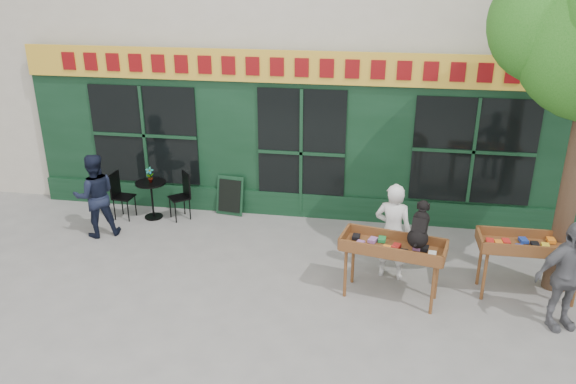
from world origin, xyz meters
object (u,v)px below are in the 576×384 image
at_px(bistro_table, 152,193).
at_px(man_left, 95,196).
at_px(woman, 393,231).
at_px(book_cart_center, 393,249).
at_px(man_right, 566,276).
at_px(dog, 420,224).
at_px(book_cart_right, 531,247).

distance_m(bistro_table, man_left, 1.17).
bearing_deg(woman, man_left, 5.03).
relative_size(book_cart_center, woman, 0.99).
bearing_deg(man_left, man_right, 137.37).
distance_m(woman, bistro_table, 4.95).
relative_size(dog, woman, 0.37).
bearing_deg(dog, book_cart_center, -176.49).
bearing_deg(book_cart_right, dog, -165.36).
relative_size(bistro_table, man_left, 0.48).
bearing_deg(woman, book_cart_center, 101.64).
bearing_deg(man_left, book_cart_right, 142.53).
relative_size(woman, man_left, 1.02).
height_order(book_cart_center, woman, woman).
height_order(book_cart_right, man_right, man_right).
xyz_separation_m(man_right, bistro_table, (-7.03, 2.52, -0.25)).
xyz_separation_m(book_cart_right, man_right, (0.30, -0.75, -0.03)).
bearing_deg(book_cart_center, dog, 3.51).
distance_m(dog, man_left, 5.92).
relative_size(dog, bistro_table, 0.79).
height_order(book_cart_center, man_right, man_right).
xyz_separation_m(book_cart_center, book_cart_right, (2.03, 0.41, 0.00)).
relative_size(book_cart_right, man_right, 0.95).
bearing_deg(man_left, bistro_table, -158.68).
height_order(woman, man_left, woman).
bearing_deg(book_cart_right, bistro_table, 164.69).
distance_m(dog, book_cart_right, 1.80).
height_order(dog, bistro_table, dog).
relative_size(dog, book_cart_right, 0.40).
height_order(book_cart_center, man_left, man_left).
bearing_deg(woman, dog, 128.20).
xyz_separation_m(book_cart_center, bistro_table, (-4.70, 2.18, -0.28)).
relative_size(book_cart_center, man_left, 1.00).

